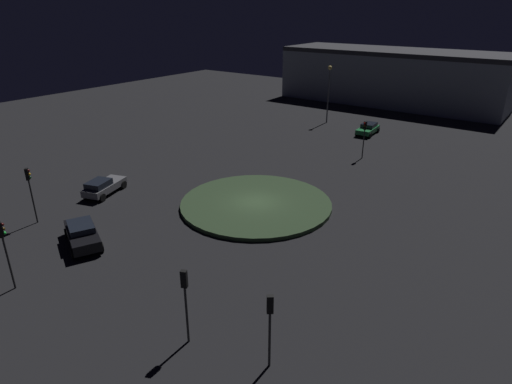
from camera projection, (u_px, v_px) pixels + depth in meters
name	position (u px, v px, depth m)	size (l,w,h in m)	color
ground_plane	(256.00, 205.00, 36.76)	(121.42, 121.42, 0.00)	black
roundabout_island	(256.00, 204.00, 36.69)	(12.63, 12.63, 0.34)	#2D4228
car_green	(368.00, 129.00, 56.85)	(4.40, 2.27, 1.41)	#1E7238
car_black	(82.00, 234.00, 30.51)	(3.59, 4.90, 1.52)	black
car_grey	(103.00, 186.00, 38.62)	(4.61, 2.99, 1.49)	slate
traffic_light_west	(364.00, 132.00, 47.01)	(0.37, 0.32, 4.11)	#2D2D2D
traffic_light_southeast	(30.00, 185.00, 32.65)	(0.39, 0.38, 4.44)	#2D2D2D
traffic_light_northeast	(185.00, 292.00, 20.74)	(0.39, 0.36, 4.16)	#2D2D2D
traffic_light_east	(4.00, 242.00, 24.80)	(0.38, 0.35, 4.37)	#2D2D2D
traffic_light_northeast_near	(270.00, 317.00, 19.31)	(0.39, 0.38, 3.95)	#2D2D2D
streetlamp_west	(329.00, 84.00, 60.73)	(0.57, 0.57, 7.92)	#4C4C51
store_building	(393.00, 77.00, 74.20)	(12.48, 36.62, 8.79)	#8C939E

